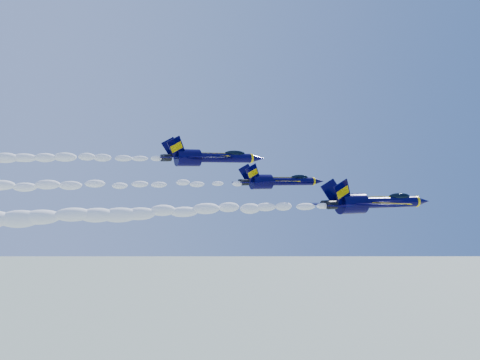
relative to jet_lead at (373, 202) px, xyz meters
name	(u,v)px	position (x,y,z in m)	size (l,w,h in m)	color
jet_lead	(373,202)	(0.00, 0.00, 0.00)	(20.08, 16.48, 7.46)	black
smoke_trail_jet_lead	(102,214)	(-40.77, 0.00, -0.52)	(64.38, 2.72, 2.45)	white
jet_second	(278,181)	(-12.50, 7.26, 3.21)	(14.93, 12.25, 5.55)	black
smoke_trail_jet_second	(7,187)	(-51.07, 7.26, 2.73)	(64.38, 2.02, 1.82)	white
jet_third	(209,157)	(-19.07, 19.91, 7.18)	(19.00, 15.58, 7.06)	black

